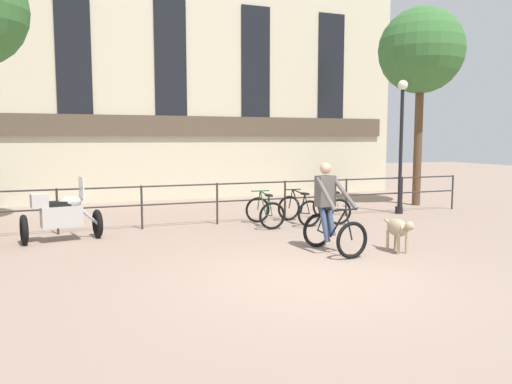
% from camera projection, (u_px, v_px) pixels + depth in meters
% --- Properties ---
extents(ground_plane, '(60.00, 60.00, 0.00)m').
position_uv_depth(ground_plane, '(313.00, 277.00, 7.80)').
color(ground_plane, gray).
extents(canal_railing, '(15.05, 0.05, 1.05)m').
position_uv_depth(canal_railing, '(217.00, 196.00, 12.55)').
color(canal_railing, '#2D2B28').
rests_on(canal_railing, ground_plane).
extents(building_facade, '(18.00, 0.72, 8.38)m').
position_uv_depth(building_facade, '(169.00, 81.00, 17.55)').
color(building_facade, beige).
rests_on(building_facade, ground_plane).
extents(cyclist_with_bike, '(0.79, 1.23, 1.70)m').
position_uv_depth(cyclist_with_bike, '(330.00, 212.00, 9.53)').
color(cyclist_with_bike, black).
rests_on(cyclist_with_bike, ground_plane).
extents(dog, '(0.29, 0.90, 0.65)m').
position_uv_depth(dog, '(399.00, 229.00, 9.45)').
color(dog, tan).
rests_on(dog, ground_plane).
extents(parked_motorcycle, '(1.67, 0.88, 1.35)m').
position_uv_depth(parked_motorcycle, '(61.00, 215.00, 10.49)').
color(parked_motorcycle, black).
rests_on(parked_motorcycle, ground_plane).
extents(parked_bicycle_near_lamp, '(0.70, 1.13, 0.86)m').
position_uv_depth(parked_bicycle_near_lamp, '(265.00, 212.00, 12.34)').
color(parked_bicycle_near_lamp, black).
rests_on(parked_bicycle_near_lamp, ground_plane).
extents(parked_bicycle_mid_left, '(0.73, 1.15, 0.86)m').
position_uv_depth(parked_bicycle_mid_left, '(299.00, 210.00, 12.68)').
color(parked_bicycle_mid_left, black).
rests_on(parked_bicycle_mid_left, ground_plane).
extents(parked_bicycle_mid_right, '(0.82, 1.19, 0.86)m').
position_uv_depth(parked_bicycle_mid_right, '(331.00, 208.00, 13.02)').
color(parked_bicycle_mid_right, black).
rests_on(parked_bicycle_mid_right, ground_plane).
extents(street_lamp, '(0.28, 0.28, 3.80)m').
position_uv_depth(street_lamp, '(401.00, 139.00, 14.20)').
color(street_lamp, black).
rests_on(street_lamp, ground_plane).
extents(tree_canalside_right, '(2.67, 2.67, 6.26)m').
position_uv_depth(tree_canalside_right, '(421.00, 52.00, 15.74)').
color(tree_canalside_right, brown).
rests_on(tree_canalside_right, ground_plane).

